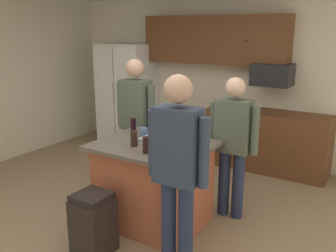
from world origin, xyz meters
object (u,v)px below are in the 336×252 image
person_elder_center (178,163)px  serving_tray (162,140)px  glass_short_whisky (133,125)px  glass_stout_tall (134,139)px  person_guest_left (233,139)px  trash_bin (93,223)px  microwave_over_range (272,75)px  mug_blue_stoneware (177,134)px  mug_ceramic_white (144,132)px  glass_dark_ale (161,128)px  refrigerator (127,95)px  kitchen_island (153,183)px  glass_pilsner (146,145)px  person_host_foreground (136,117)px

person_elder_center → serving_tray: size_ratio=4.01×
glass_short_whisky → glass_stout_tall: 0.53m
person_elder_center → person_guest_left: bearing=-47.3°
trash_bin → glass_stout_tall: bearing=84.6°
serving_tray → trash_bin: 1.10m
microwave_over_range → mug_blue_stoneware: size_ratio=4.41×
glass_short_whisky → mug_ceramic_white: bearing=-23.0°
person_guest_left → glass_dark_ale: bearing=-23.3°
glass_stout_tall → trash_bin: (-0.06, -0.59, -0.70)m
trash_bin → glass_dark_ale: bearing=86.9°
trash_bin → microwave_over_range: bearing=76.9°
refrigerator → glass_dark_ale: 2.69m
glass_short_whisky → glass_dark_ale: bearing=16.5°
microwave_over_range → person_guest_left: bearing=-86.2°
kitchen_island → glass_pilsner: (0.12, -0.28, 0.54)m
person_host_foreground → glass_short_whisky: person_host_foreground is taller
kitchen_island → refrigerator: bearing=133.3°
kitchen_island → mug_blue_stoneware: size_ratio=9.43×
person_elder_center → person_host_foreground: bearing=0.4°
refrigerator → glass_short_whisky: bearing=-50.2°
glass_stout_tall → glass_dark_ale: (0.00, 0.51, 0.00)m
mug_blue_stoneware → person_guest_left: bearing=30.6°
person_guest_left → mug_ceramic_white: (-0.88, -0.46, 0.06)m
mug_ceramic_white → serving_tray: bearing=-11.7°
glass_pilsner → trash_bin: bearing=-120.7°
refrigerator → mug_blue_stoneware: refrigerator is taller
microwave_over_range → glass_stout_tall: microwave_over_range is taller
person_guest_left → microwave_over_range: bearing=-129.1°
glass_short_whisky → kitchen_island: bearing=-28.5°
person_guest_left → serving_tray: (-0.60, -0.52, 0.02)m
kitchen_island → trash_bin: kitchen_island is taller
kitchen_island → serving_tray: (0.05, 0.09, 0.48)m
person_guest_left → glass_stout_tall: person_guest_left is taller
microwave_over_range → mug_ceramic_white: 2.33m
glass_pilsner → person_host_foreground: bearing=131.8°
glass_stout_tall → mug_blue_stoneware: glass_stout_tall is taller
person_elder_center → glass_stout_tall: size_ratio=11.06×
serving_tray → trash_bin: size_ratio=0.72×
person_elder_center → mug_blue_stoneware: 1.05m
mug_ceramic_white → serving_tray: size_ratio=0.29×
person_elder_center → glass_stout_tall: person_elder_center is taller
refrigerator → kitchen_island: refrigerator is taller
microwave_over_range → trash_bin: (-0.71, -3.07, -1.15)m
glass_stout_tall → mug_ceramic_white: 0.34m
glass_short_whisky → mug_blue_stoneware: glass_short_whisky is taller
refrigerator → glass_stout_tall: (1.94, -2.36, 0.08)m
person_guest_left → glass_short_whisky: person_guest_left is taller
person_elder_center → glass_short_whisky: 1.38m
person_host_foreground → glass_short_whisky: size_ratio=10.29×
person_guest_left → mug_blue_stoneware: 0.62m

